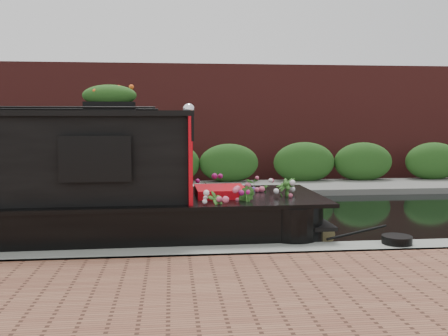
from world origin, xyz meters
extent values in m
plane|color=black|center=(0.00, 0.00, 0.00)|extent=(80.00, 80.00, 0.00)
cube|color=gray|center=(0.00, -3.30, 0.00)|extent=(40.00, 0.60, 0.50)
cube|color=slate|center=(0.00, 4.20, 0.00)|extent=(40.00, 2.40, 0.34)
cube|color=#234E1A|center=(0.00, 5.10, 0.00)|extent=(40.00, 1.10, 2.80)
cube|color=maroon|center=(0.00, 7.20, 0.00)|extent=(40.00, 1.00, 8.00)
cube|color=red|center=(0.60, -2.03, 1.49)|extent=(0.10, 1.83, 1.41)
cube|color=black|center=(-0.79, -2.96, 1.57)|extent=(0.94, 0.05, 0.57)
cube|color=red|center=(1.15, -2.03, 0.73)|extent=(0.85, 0.96, 0.52)
sphere|color=white|center=(0.61, -2.17, 2.31)|extent=(0.19, 0.19, 0.19)
sphere|color=white|center=(0.61, -1.88, 2.31)|extent=(0.19, 0.19, 0.19)
cube|color=black|center=(-0.67, -2.03, 2.35)|extent=(0.83, 0.29, 0.15)
ellipsoid|color=#FE5E1C|center=(-0.67, -2.03, 2.55)|extent=(0.91, 0.30, 0.25)
imported|color=#29591D|center=(1.00, -2.80, 0.75)|extent=(0.36, 0.35, 0.57)
imported|color=#29591D|center=(1.49, -2.64, 0.77)|extent=(0.35, 0.39, 0.60)
imported|color=#29591D|center=(1.94, -1.43, 0.75)|extent=(0.61, 0.56, 0.57)
imported|color=#29591D|center=(2.24, -2.19, 0.81)|extent=(0.52, 0.52, 0.68)
imported|color=#29591D|center=(1.00, -1.32, 0.74)|extent=(0.20, 0.29, 0.54)
cylinder|color=olive|center=(2.93, -2.03, 0.17)|extent=(0.34, 0.43, 0.34)
cylinder|color=black|center=(3.74, -3.22, 0.31)|extent=(0.46, 0.46, 0.12)
camera|label=1|loc=(0.33, -10.38, 2.17)|focal=40.00mm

